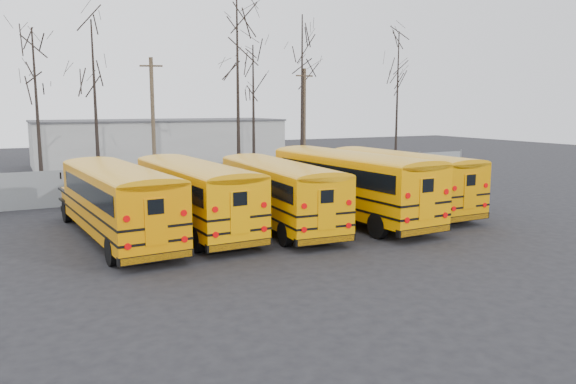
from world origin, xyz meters
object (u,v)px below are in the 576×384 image
bus_b (193,190)px  utility_pole_right (304,122)px  bus_a (117,196)px  bus_c (277,188)px  bus_d (348,179)px  utility_pole_left (153,120)px  bus_e (398,175)px

bus_b → utility_pole_right: (12.90, 13.83, 2.36)m
bus_a → bus_c: 6.92m
bus_b → bus_d: (7.33, -0.91, 0.14)m
bus_b → bus_c: bearing=-15.0°
bus_b → utility_pole_left: utility_pole_left is taller
bus_a → utility_pole_left: (5.36, 16.07, 2.62)m
bus_b → bus_d: bus_d is taller
bus_d → utility_pole_left: (-5.22, 16.70, 2.50)m
bus_a → utility_pole_right: utility_pole_right is taller
bus_c → bus_e: bearing=10.0°
bus_c → utility_pole_right: utility_pole_right is taller
bus_d → bus_e: 3.82m
bus_e → utility_pole_left: size_ratio=1.29×
bus_d → bus_e: bearing=11.2°
bus_a → utility_pole_right: bearing=36.8°
bus_c → bus_e: 7.44m
bus_a → bus_e: 14.29m
bus_a → utility_pole_left: utility_pole_left is taller
utility_pole_left → utility_pole_right: size_ratio=1.07×
bus_c → bus_d: bearing=1.9°
bus_d → bus_a: bearing=173.3°
bus_d → utility_pole_right: bearing=66.0°
utility_pole_right → bus_b: bearing=-138.4°
utility_pole_right → utility_pole_left: bearing=164.3°
bus_a → bus_d: bus_d is taller
bus_c → utility_pole_right: bearing=61.0°
bus_a → bus_e: bus_a is taller
bus_c → bus_e: bus_e is taller
utility_pole_left → utility_pole_right: bearing=7.6°
bus_b → bus_e: 11.03m
bus_d → utility_pole_left: 17.68m
bus_c → bus_e: size_ratio=0.98×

